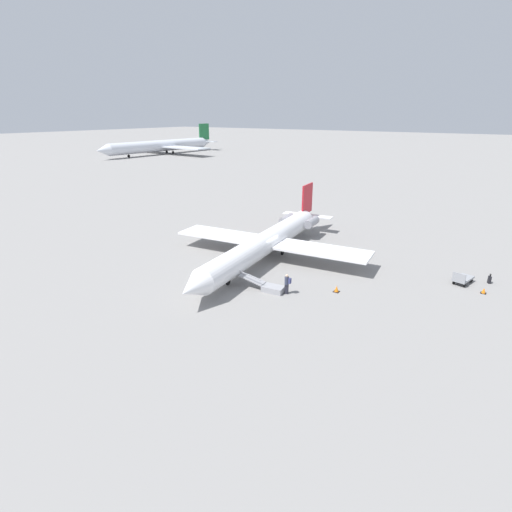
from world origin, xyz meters
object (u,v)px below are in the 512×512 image
luggage_cart (463,279)px  airplane_main (268,241)px  passenger (287,283)px  suitcase (489,280)px  airplane_taxiing_distant (162,146)px  boarding_stairs (269,287)px

luggage_cart → airplane_main: bearing=-64.0°
passenger → suitcase: (-11.96, 13.61, -0.67)m
airplane_taxiing_distant → boarding_stairs: size_ratio=12.64×
boarding_stairs → passenger: (-0.35, 1.55, 0.65)m
airplane_taxiing_distant → suitcase: size_ratio=58.96×
passenger → luggage_cart: 15.71m
airplane_main → luggage_cart: size_ratio=11.47×
airplane_taxiing_distant → passenger: bearing=53.9°
luggage_cart → suitcase: 2.43m
airplane_taxiing_distant → passenger: size_ratio=29.82×
boarding_stairs → luggage_cart: boarding_stairs is taller
airplane_taxiing_distant → passenger: (77.40, 97.06, -2.01)m
airplane_taxiing_distant → boarding_stairs: airplane_taxiing_distant is taller
boarding_stairs → airplane_main: bearing=-63.7°
passenger → luggage_cart: passenger is taller
passenger → luggage_cart: bearing=-144.9°
airplane_main → boarding_stairs: (6.94, 4.55, -1.42)m
boarding_stairs → luggage_cart: bearing=-147.5°
boarding_stairs → suitcase: bearing=-147.9°
passenger → airplane_taxiing_distant: bearing=-45.5°
passenger → airplane_main: bearing=-54.2°
boarding_stairs → passenger: size_ratio=2.36×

